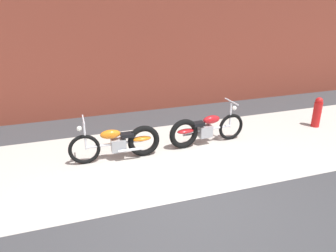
{
  "coord_description": "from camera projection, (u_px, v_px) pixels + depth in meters",
  "views": [
    {
      "loc": [
        -1.84,
        -4.55,
        3.42
      ],
      "look_at": [
        0.25,
        1.72,
        0.75
      ],
      "focal_mm": 34.94,
      "sensor_mm": 36.0,
      "label": 1
    }
  ],
  "objects": [
    {
      "name": "fire_hydrant",
      "position": [
        317.0,
        112.0,
        8.95
      ],
      "size": [
        0.22,
        0.22,
        0.84
      ],
      "color": "red",
      "rests_on": "ground"
    },
    {
      "name": "motorcycle_orange",
      "position": [
        122.0,
        142.0,
        7.18
      ],
      "size": [
        2.01,
        0.58,
        1.03
      ],
      "rotation": [
        0.0,
        0.0,
        3.12
      ],
      "color": "black",
      "rests_on": "ground"
    },
    {
      "name": "ground_plane",
      "position": [
        185.0,
        201.0,
        5.83
      ],
      "size": [
        80.0,
        80.0,
        0.0
      ],
      "primitive_type": "plane",
      "color": "#38383A"
    },
    {
      "name": "motorcycle_red",
      "position": [
        202.0,
        129.0,
        7.86
      ],
      "size": [
        2.01,
        0.58,
        1.03
      ],
      "rotation": [
        0.0,
        0.0,
        0.07
      ],
      "color": "black",
      "rests_on": "ground"
    },
    {
      "name": "brick_building_wall",
      "position": [
        122.0,
        24.0,
        9.41
      ],
      "size": [
        36.0,
        0.5,
        5.26
      ],
      "primitive_type": "cube",
      "color": "brown",
      "rests_on": "ground"
    },
    {
      "name": "sidewalk_slab",
      "position": [
        157.0,
        157.0,
        7.36
      ],
      "size": [
        36.0,
        3.5,
        0.01
      ],
      "primitive_type": "cube",
      "color": "#B2ADA3",
      "rests_on": "ground"
    }
  ]
}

